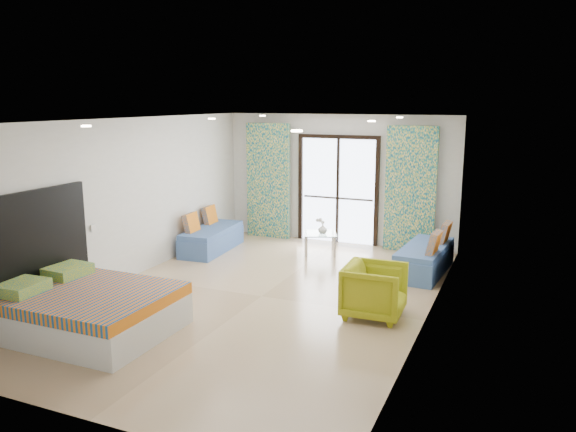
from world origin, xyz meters
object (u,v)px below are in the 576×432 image
at_px(bed, 89,310).
at_px(daybed_left, 211,238).
at_px(coffee_table, 320,235).
at_px(daybed_right, 425,258).
at_px(armchair, 375,288).

xyz_separation_m(bed, daybed_left, (-0.64, 4.14, -0.04)).
height_order(daybed_left, coffee_table, daybed_left).
relative_size(bed, daybed_right, 1.14).
bearing_deg(armchair, bed, 119.43).
xyz_separation_m(daybed_right, armchair, (-0.31, -2.33, 0.15)).
xyz_separation_m(daybed_left, daybed_right, (4.23, 0.17, 0.01)).
bearing_deg(daybed_left, bed, -85.41).
relative_size(bed, armchair, 2.48).
height_order(coffee_table, armchair, armchair).
xyz_separation_m(bed, armchair, (3.29, 1.99, 0.12)).
relative_size(coffee_table, armchair, 1.00).
xyz_separation_m(daybed_left, coffee_table, (2.10, 0.65, 0.11)).
height_order(daybed_left, armchair, daybed_left).
distance_m(bed, daybed_left, 4.19).
distance_m(daybed_left, armchair, 4.48).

